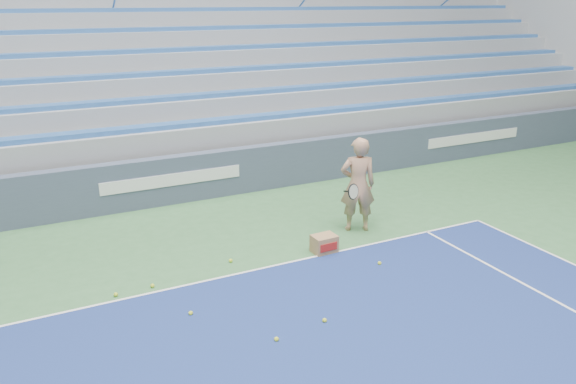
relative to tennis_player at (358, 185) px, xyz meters
The scene contains 11 objects.
sponsor_barrier 4.37m from the tennis_player, 131.96° to the left, with size 30.00×0.32×1.10m.
bleachers 9.52m from the tennis_player, 108.03° to the left, with size 31.00×9.15×7.30m.
tennis_player is the anchor object (origin of this frame).
ball_box 1.51m from the tennis_player, 150.21° to the right, with size 0.45×0.36×0.33m.
tennis_ball_0 2.99m from the tennis_player, behind, with size 0.07×0.07×0.07m, color yellow.
tennis_ball_1 4.44m from the tennis_player, behind, with size 0.07×0.07×0.07m, color yellow.
tennis_ball_2 5.01m from the tennis_player, behind, with size 0.07×0.07×0.07m, color yellow.
tennis_ball_3 3.69m from the tennis_player, 130.28° to the right, with size 0.07×0.07×0.07m, color yellow.
tennis_ball_4 4.43m from the tennis_player, 157.34° to the right, with size 0.07×0.07×0.07m, color yellow.
tennis_ball_5 1.87m from the tennis_player, 108.20° to the right, with size 0.07×0.07×0.07m, color yellow.
tennis_ball_6 4.34m from the tennis_player, 137.83° to the right, with size 0.07×0.07×0.07m, color yellow.
Camera 1 is at (-3.03, 3.81, 4.46)m, focal length 35.00 mm.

